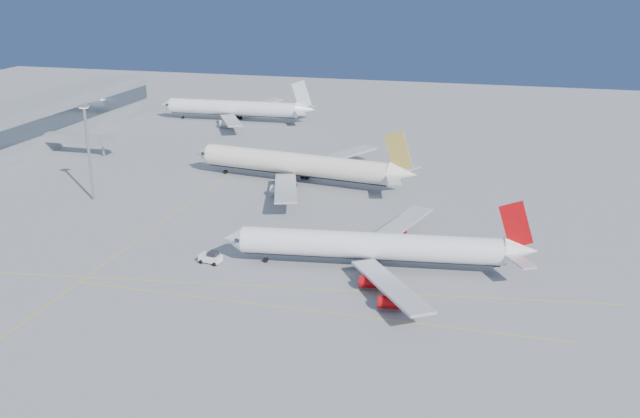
# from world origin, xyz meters

# --- Properties ---
(ground) EXTENTS (500.00, 500.00, 0.00)m
(ground) POSITION_xyz_m (0.00, 0.00, 0.00)
(ground) COLOR slate
(ground) RESTS_ON ground
(terminal) EXTENTS (18.40, 110.00, 15.00)m
(terminal) POSITION_xyz_m (-114.93, 85.00, 7.51)
(terminal) COLOR gray
(terminal) RESTS_ON ground
(jet_bridge) EXTENTS (23.60, 3.60, 6.90)m
(jet_bridge) POSITION_xyz_m (-93.11, 72.00, 5.17)
(jet_bridge) COLOR gray
(jet_bridge) RESTS_ON ground
(taxiway_lines) EXTENTS (118.86, 140.00, 0.02)m
(taxiway_lines) POSITION_xyz_m (-14.71, 6.34, 0.01)
(taxiway_lines) COLOR gold
(taxiway_lines) RESTS_ON ground
(airliner_virgin) EXTENTS (62.35, 55.63, 15.39)m
(airliner_virgin) POSITION_xyz_m (13.72, 7.10, 4.64)
(airliner_virgin) COLOR white
(airliner_virgin) RESTS_ON ground
(airliner_etihad) EXTENTS (66.94, 61.28, 17.49)m
(airliner_etihad) POSITION_xyz_m (-17.50, 59.67, 5.32)
(airliner_etihad) COLOR beige
(airliner_etihad) RESTS_ON ground
(airliner_third) EXTENTS (62.71, 57.85, 16.83)m
(airliner_third) POSITION_xyz_m (-64.69, 133.13, 5.10)
(airliner_third) COLOR white
(airliner_third) RESTS_ON ground
(pushback_tug) EXTENTS (4.86, 3.39, 2.56)m
(pushback_tug) POSITION_xyz_m (-19.26, 1.17, 1.19)
(pushback_tug) COLOR white
(pushback_tug) RESTS_ON ground
(light_mast) EXTENTS (2.13, 2.13, 24.66)m
(light_mast) POSITION_xyz_m (-64.74, 31.56, 14.55)
(light_mast) COLOR gray
(light_mast) RESTS_ON ground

